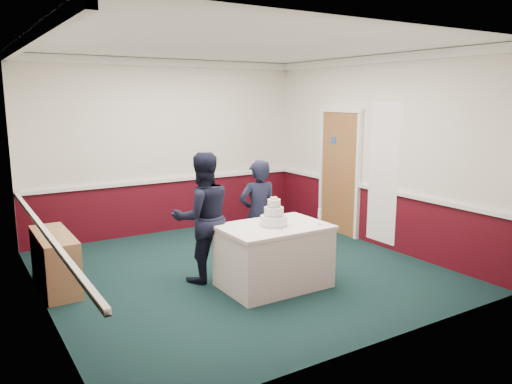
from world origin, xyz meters
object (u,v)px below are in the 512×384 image
cake_table (274,255)px  cake_knife (281,229)px  person_man (203,217)px  champagne_flute (320,214)px  person_woman (258,215)px  wedding_cake (274,217)px  sideboard (55,261)px

cake_table → cake_knife: bearing=-98.5°
cake_knife → person_man: 1.06m
champagne_flute → person_woman: bearing=107.1°
champagne_flute → person_man: person_man is taller
cake_table → person_man: size_ratio=0.79×
wedding_cake → person_woman: 0.73m
cake_knife → person_man: size_ratio=0.13×
person_man → wedding_cake: bearing=142.1°
cake_knife → person_woman: size_ratio=0.14×
cake_table → cake_knife: 0.44m
sideboard → cake_knife: size_ratio=5.45×
sideboard → wedding_cake: wedding_cake is taller
sideboard → cake_knife: (2.32, -1.57, 0.44)m
sideboard → wedding_cake: size_ratio=3.30×
cake_table → wedding_cake: wedding_cake is taller
sideboard → person_woman: bearing=-15.0°
cake_knife → wedding_cake: bearing=103.9°
cake_knife → person_woman: 0.92m
cake_knife → person_woman: bearing=97.8°
person_woman → sideboard: bearing=-6.3°
sideboard → person_woman: 2.67m
cake_table → champagne_flute: champagne_flute is taller
wedding_cake → champagne_flute: 0.57m
wedding_cake → cake_knife: 0.23m
sideboard → person_woman: person_woman is taller
person_woman → wedding_cake: bearing=82.3°
cake_table → sideboard: bearing=149.7°
person_man → person_woman: person_man is taller
cake_knife → sideboard: bearing=168.3°
wedding_cake → champagne_flute: bearing=-29.2°
wedding_cake → person_man: (-0.66, 0.66, -0.06)m
cake_table → wedding_cake: size_ratio=3.63×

